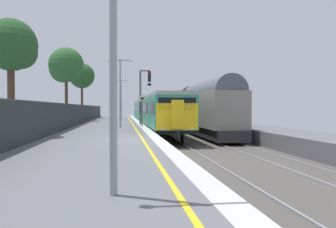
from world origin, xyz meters
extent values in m
cube|color=slate|center=(-2.50, 0.00, -0.50)|extent=(6.40, 110.00, 1.00)
cube|color=silver|center=(0.40, 0.00, 0.01)|extent=(0.60, 110.00, 0.01)
cube|color=yellow|center=(-0.35, 0.00, 0.01)|extent=(0.12, 110.00, 0.01)
cube|color=#4C4742|center=(6.20, 0.00, -1.10)|extent=(11.00, 110.00, 0.20)
cube|color=#5C5C60|center=(9.60, 0.00, -0.50)|extent=(3.60, 110.00, 1.00)
cube|color=gray|center=(1.38, 0.00, -0.96)|extent=(0.07, 110.00, 0.08)
cube|color=gray|center=(2.82, 0.00, -0.96)|extent=(0.07, 110.00, 0.08)
cube|color=gray|center=(5.38, 0.00, -0.96)|extent=(0.07, 110.00, 0.08)
cube|color=gray|center=(6.82, 0.00, -0.96)|extent=(0.07, 110.00, 0.08)
cube|color=#2D846B|center=(2.10, 14.25, 1.27)|extent=(2.80, 19.12, 2.30)
cube|color=black|center=(2.10, 14.25, -0.01)|extent=(2.64, 18.52, 0.25)
cube|color=#999E9E|center=(2.10, 14.25, 2.54)|extent=(2.68, 19.12, 0.24)
cube|color=black|center=(0.69, 14.25, 1.57)|extent=(0.02, 17.52, 0.84)
cube|color=teal|center=(0.69, 9.47, 1.17)|extent=(0.03, 1.10, 1.90)
cube|color=teal|center=(0.69, 19.03, 1.17)|extent=(0.03, 1.10, 1.90)
cylinder|color=black|center=(1.32, 7.29, -0.50)|extent=(0.12, 0.84, 0.84)
cylinder|color=black|center=(2.88, 7.29, -0.50)|extent=(0.12, 0.84, 0.84)
cylinder|color=black|center=(1.32, 21.21, -0.50)|extent=(0.12, 0.84, 0.84)
cylinder|color=black|center=(2.88, 21.21, -0.50)|extent=(0.12, 0.84, 0.84)
cube|color=#2D846B|center=(2.10, 33.97, 1.27)|extent=(2.80, 19.12, 2.30)
cube|color=black|center=(2.10, 33.97, -0.01)|extent=(2.64, 18.52, 0.25)
cube|color=#999E9E|center=(2.10, 33.97, 2.54)|extent=(2.68, 19.12, 0.24)
cube|color=black|center=(0.69, 33.97, 1.57)|extent=(0.02, 17.52, 0.84)
cube|color=teal|center=(0.69, 29.19, 1.17)|extent=(0.03, 1.10, 1.90)
cube|color=teal|center=(0.69, 38.75, 1.17)|extent=(0.03, 1.10, 1.90)
cylinder|color=black|center=(1.32, 27.01, -0.50)|extent=(0.12, 0.84, 0.84)
cylinder|color=black|center=(2.88, 27.01, -0.50)|extent=(0.12, 0.84, 0.84)
cylinder|color=black|center=(1.32, 40.93, -0.50)|extent=(0.12, 0.84, 0.84)
cylinder|color=black|center=(2.88, 40.93, -0.50)|extent=(0.12, 0.84, 0.84)
cube|color=yellow|center=(2.10, 4.73, 1.02)|extent=(2.70, 0.10, 1.70)
cube|color=black|center=(2.10, 4.72, 1.82)|extent=(2.40, 0.08, 0.80)
cube|color=yellow|center=(2.10, 4.59, 1.17)|extent=(0.80, 0.24, 1.80)
cylinder|color=white|center=(1.15, 4.67, 0.27)|extent=(0.18, 0.06, 0.18)
cylinder|color=white|center=(3.05, 4.67, 0.27)|extent=(0.18, 0.06, 0.18)
cylinder|color=black|center=(2.10, 4.44, 0.02)|extent=(0.20, 0.35, 0.20)
cube|color=black|center=(2.10, 33.97, 2.79)|extent=(0.60, 0.90, 0.20)
cube|color=#232326|center=(6.10, 11.99, -0.38)|extent=(2.30, 13.34, 0.79)
cube|color=gray|center=(6.10, 11.99, 1.39)|extent=(2.60, 12.54, 2.75)
cylinder|color=#515660|center=(6.10, 11.99, 2.77)|extent=(2.39, 12.14, 2.39)
cylinder|color=black|center=(5.32, 7.32, -0.50)|extent=(0.12, 0.84, 0.84)
cylinder|color=black|center=(6.88, 7.32, -0.50)|extent=(0.12, 0.84, 0.84)
cylinder|color=black|center=(5.32, 16.66, -0.50)|extent=(0.12, 0.84, 0.84)
cylinder|color=black|center=(6.88, 16.66, -0.50)|extent=(0.12, 0.84, 0.84)
cube|color=#232326|center=(6.10, 26.13, -0.38)|extent=(2.30, 13.34, 0.79)
cube|color=gray|center=(6.10, 26.13, 1.39)|extent=(2.60, 12.54, 2.75)
cylinder|color=#515660|center=(6.10, 26.13, 2.77)|extent=(2.39, 12.14, 2.39)
cylinder|color=black|center=(5.32, 21.46, -0.50)|extent=(0.12, 0.84, 0.84)
cylinder|color=black|center=(6.88, 21.46, -0.50)|extent=(0.12, 0.84, 0.84)
cylinder|color=black|center=(5.32, 30.80, -0.50)|extent=(0.12, 0.84, 0.84)
cylinder|color=black|center=(6.88, 30.80, -0.50)|extent=(0.12, 0.84, 0.84)
cube|color=#232326|center=(6.10, 40.28, -0.38)|extent=(2.30, 13.34, 0.79)
cube|color=gray|center=(6.10, 40.28, 1.39)|extent=(2.60, 12.54, 2.75)
cylinder|color=#515660|center=(6.10, 40.28, 2.77)|extent=(2.39, 12.14, 2.39)
cylinder|color=black|center=(5.32, 35.60, -0.50)|extent=(0.12, 0.84, 0.84)
cylinder|color=black|center=(6.88, 35.60, -0.50)|extent=(0.12, 0.84, 0.84)
cylinder|color=black|center=(5.32, 44.95, -0.50)|extent=(0.12, 0.84, 0.84)
cylinder|color=black|center=(6.88, 44.95, -0.50)|extent=(0.12, 0.84, 0.84)
cylinder|color=#47474C|center=(0.35, 15.83, 2.54)|extent=(0.18, 0.18, 5.08)
cube|color=#47474C|center=(0.80, 15.83, 5.08)|extent=(0.90, 0.12, 0.12)
cube|color=black|center=(1.20, 15.83, 4.53)|extent=(0.28, 0.20, 1.00)
cylinder|color=red|center=(1.20, 15.71, 4.85)|extent=(0.16, 0.04, 0.16)
cylinder|color=black|center=(1.20, 15.71, 4.53)|extent=(0.16, 0.04, 0.16)
cylinder|color=black|center=(1.20, 15.71, 4.21)|extent=(0.16, 0.04, 0.16)
cube|color=black|center=(1.20, 15.83, 3.78)|extent=(0.32, 0.16, 0.24)
cylinder|color=#59595B|center=(0.25, 11.19, 1.14)|extent=(0.08, 0.08, 2.27)
cylinder|color=black|center=(0.25, 11.18, 2.33)|extent=(0.59, 0.02, 0.59)
cylinder|color=silver|center=(0.25, 11.17, 2.33)|extent=(0.56, 0.02, 0.56)
cube|color=black|center=(0.25, 11.16, 2.33)|extent=(0.24, 0.01, 0.18)
cylinder|color=#93999E|center=(-1.50, -10.73, 2.49)|extent=(0.14, 0.14, 4.99)
cylinder|color=#93999E|center=(-1.50, 11.20, 2.74)|extent=(0.14, 0.14, 5.48)
cube|color=#93999E|center=(-1.05, 11.20, 5.38)|extent=(0.90, 0.08, 0.08)
cylinder|color=silver|center=(-0.60, 11.20, 5.30)|extent=(0.20, 0.20, 0.18)
cube|color=#93999E|center=(-1.95, 11.20, 5.38)|extent=(0.90, 0.08, 0.08)
cylinder|color=silver|center=(-2.40, 11.20, 5.30)|extent=(0.20, 0.20, 0.18)
cylinder|color=#93999E|center=(-1.50, 33.12, 2.79)|extent=(0.14, 0.14, 5.58)
cube|color=#93999E|center=(-1.05, 33.12, 5.48)|extent=(0.90, 0.08, 0.08)
cylinder|color=silver|center=(-0.60, 33.12, 5.40)|extent=(0.20, 0.20, 0.18)
cube|color=#93999E|center=(-1.95, 33.12, 5.48)|extent=(0.90, 0.08, 0.08)
cylinder|color=silver|center=(-2.40, 33.12, 5.40)|extent=(0.20, 0.20, 0.18)
cube|color=#282B2D|center=(-5.45, 0.00, 0.93)|extent=(0.03, 99.00, 1.87)
cube|color=#38383D|center=(-5.45, 0.00, 1.87)|extent=(0.06, 99.00, 0.06)
cylinder|color=#38383D|center=(-5.45, 0.00, 0.93)|extent=(0.07, 0.07, 1.87)
cylinder|color=#38383D|center=(-5.45, 11.69, 0.93)|extent=(0.07, 0.07, 1.87)
cylinder|color=#38383D|center=(-5.45, 23.38, 0.93)|extent=(0.07, 0.07, 1.87)
cylinder|color=#38383D|center=(-5.45, 35.06, 0.93)|extent=(0.07, 0.07, 1.87)
cylinder|color=#38383D|center=(-5.45, 46.75, 0.93)|extent=(0.07, 0.07, 1.87)
cylinder|color=#473323|center=(-8.06, 26.33, 2.82)|extent=(0.38, 0.38, 5.64)
sphere|color=#285628|center=(-8.06, 26.33, 6.79)|extent=(4.18, 4.18, 4.18)
sphere|color=#285628|center=(-8.46, 26.48, 6.27)|extent=(3.25, 3.25, 3.25)
cylinder|color=#473323|center=(-7.33, 2.81, 2.10)|extent=(0.38, 0.38, 4.21)
sphere|color=#234C23|center=(-7.33, 2.81, 4.98)|extent=(2.83, 2.83, 2.83)
sphere|color=#234C23|center=(-6.92, 3.18, 4.63)|extent=(1.82, 1.82, 1.82)
cylinder|color=#473323|center=(-7.42, 37.12, 2.71)|extent=(0.34, 0.34, 5.41)
sphere|color=#234C23|center=(-7.42, 37.12, 6.46)|extent=(3.81, 3.81, 3.81)
sphere|color=#234C23|center=(-7.68, 37.06, 5.98)|extent=(2.44, 2.44, 2.44)
camera|label=1|loc=(-1.34, -16.99, 1.56)|focal=37.21mm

